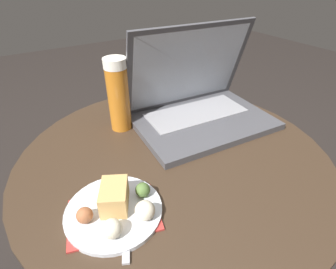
% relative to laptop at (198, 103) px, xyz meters
% --- Properties ---
extents(ground_plane, '(6.00, 6.00, 0.00)m').
position_rel_laptop_xyz_m(ground_plane, '(-0.15, -0.10, -0.54)').
color(ground_plane, black).
extents(table, '(0.75, 0.75, 0.49)m').
position_rel_laptop_xyz_m(table, '(-0.15, -0.10, -0.17)').
color(table, '#9E9EA3').
rests_on(table, ground_plane).
extents(napkin, '(0.19, 0.16, 0.00)m').
position_rel_laptop_xyz_m(napkin, '(-0.35, -0.20, -0.05)').
color(napkin, '#B7332D').
rests_on(napkin, table).
extents(laptop, '(0.39, 0.29, 0.26)m').
position_rel_laptop_xyz_m(laptop, '(0.00, 0.00, 0.00)').
color(laptop, '#47474C').
rests_on(laptop, table).
extents(beer_glass, '(0.06, 0.06, 0.20)m').
position_rel_laptop_xyz_m(beer_glass, '(-0.21, 0.08, 0.05)').
color(beer_glass, '#C6701E').
rests_on(beer_glass, table).
extents(snack_plate, '(0.18, 0.18, 0.05)m').
position_rel_laptop_xyz_m(snack_plate, '(-0.34, -0.20, -0.04)').
color(snack_plate, silver).
rests_on(snack_plate, table).
extents(fork, '(0.08, 0.15, 0.01)m').
position_rel_laptop_xyz_m(fork, '(-0.33, -0.21, -0.05)').
color(fork, '#B2B2B7').
rests_on(fork, table).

